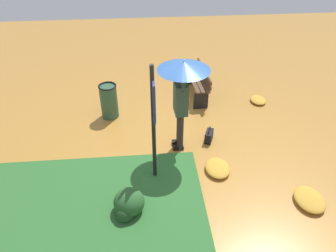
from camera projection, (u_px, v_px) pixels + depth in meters
ground_plane at (175, 153)px, 6.80m from camera, size 18.00×18.00×0.00m
person_with_umbrella at (182, 83)px, 6.01m from camera, size 0.96×0.96×2.04m
info_sign_post at (154, 113)px, 5.40m from camera, size 0.44×0.07×2.30m
handbag at (209, 136)px, 7.06m from camera, size 0.33×0.24×0.37m
park_bench at (198, 82)px, 8.49m from camera, size 1.40×0.44×0.75m
trash_bin at (109, 101)px, 7.67m from camera, size 0.42×0.42×0.83m
shrub_cluster at (128, 204)px, 5.40m from camera, size 0.56×0.51×0.46m
leaf_pile_near_person at (217, 168)px, 6.33m from camera, size 0.59×0.47×0.13m
leaf_pile_by_bench at (310, 199)px, 5.68m from camera, size 0.64×0.51×0.14m
leaf_pile_far_path at (258, 100)px, 8.42m from camera, size 0.48×0.38×0.11m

